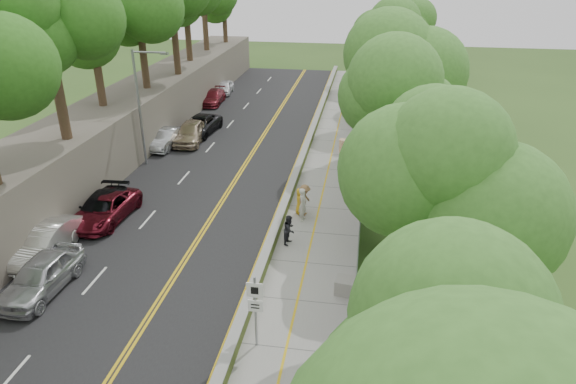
% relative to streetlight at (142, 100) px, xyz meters
% --- Properties ---
extents(ground, '(140.00, 140.00, 0.00)m').
position_rel_streetlight_xyz_m(ground, '(10.46, -14.00, -4.64)').
color(ground, '#33511E').
rests_on(ground, ground).
extents(road, '(11.20, 66.00, 0.04)m').
position_rel_streetlight_xyz_m(road, '(5.06, 1.00, -4.62)').
color(road, black).
rests_on(road, ground).
extents(sidewalk, '(4.20, 66.00, 0.05)m').
position_rel_streetlight_xyz_m(sidewalk, '(13.01, 1.00, -4.61)').
color(sidewalk, gray).
rests_on(sidewalk, ground).
extents(jersey_barrier, '(0.42, 66.00, 0.60)m').
position_rel_streetlight_xyz_m(jersey_barrier, '(10.71, 1.00, -4.34)').
color(jersey_barrier, '#A2CE33').
rests_on(jersey_barrier, ground).
extents(rock_embankment, '(5.00, 66.00, 4.00)m').
position_rel_streetlight_xyz_m(rock_embankment, '(-3.04, 1.00, -2.64)').
color(rock_embankment, '#595147').
rests_on(rock_embankment, ground).
extents(chainlink_fence, '(0.04, 66.00, 2.00)m').
position_rel_streetlight_xyz_m(chainlink_fence, '(15.11, 1.00, -3.64)').
color(chainlink_fence, slate).
rests_on(chainlink_fence, ground).
extents(trees_embankment, '(6.40, 66.00, 13.00)m').
position_rel_streetlight_xyz_m(trees_embankment, '(-2.54, 1.00, 5.86)').
color(trees_embankment, '#34751F').
rests_on(trees_embankment, rock_embankment).
extents(trees_fenceside, '(7.00, 66.00, 14.00)m').
position_rel_streetlight_xyz_m(trees_fenceside, '(17.46, 1.00, 2.36)').
color(trees_fenceside, '#498931').
rests_on(trees_fenceside, ground).
extents(streetlight, '(2.52, 0.22, 8.00)m').
position_rel_streetlight_xyz_m(streetlight, '(0.00, 0.00, 0.00)').
color(streetlight, gray).
rests_on(streetlight, ground).
extents(signpost, '(0.62, 0.09, 3.10)m').
position_rel_streetlight_xyz_m(signpost, '(11.51, -17.02, -2.68)').
color(signpost, gray).
rests_on(signpost, sidewalk).
extents(construction_barrel, '(0.61, 0.61, 1.01)m').
position_rel_streetlight_xyz_m(construction_barrel, '(13.46, 4.50, -4.09)').
color(construction_barrel, orange).
rests_on(construction_barrel, sidewalk).
extents(concrete_block, '(1.16, 0.94, 0.70)m').
position_rel_streetlight_xyz_m(concrete_block, '(14.76, -13.13, -4.24)').
color(concrete_block, gray).
rests_on(concrete_block, sidewalk).
extents(car_0, '(2.03, 4.77, 1.61)m').
position_rel_streetlight_xyz_m(car_0, '(1.46, -15.09, -3.80)').
color(car_0, '#AFB0B4').
rests_on(car_0, road).
extents(car_1, '(1.67, 4.71, 1.55)m').
position_rel_streetlight_xyz_m(car_1, '(-0.14, -12.37, -3.83)').
color(car_1, silver).
rests_on(car_1, road).
extents(car_2, '(2.56, 5.13, 1.40)m').
position_rel_streetlight_xyz_m(car_2, '(1.04, -8.41, -3.90)').
color(car_2, maroon).
rests_on(car_2, road).
extents(car_3, '(2.24, 4.92, 1.40)m').
position_rel_streetlight_xyz_m(car_3, '(0.73, -8.36, -3.90)').
color(car_3, black).
rests_on(car_3, road).
extents(car_4, '(2.28, 4.99, 1.66)m').
position_rel_streetlight_xyz_m(car_4, '(1.46, 4.89, -3.77)').
color(car_4, tan).
rests_on(car_4, road).
extents(car_5, '(1.79, 4.37, 1.41)m').
position_rel_streetlight_xyz_m(car_5, '(-0.01, 3.49, -3.90)').
color(car_5, '#A8ACB0').
rests_on(car_5, road).
extents(car_6, '(2.86, 5.39, 1.44)m').
position_rel_streetlight_xyz_m(car_6, '(1.46, 7.06, -3.88)').
color(car_6, black).
rests_on(car_6, road).
extents(car_7, '(2.11, 4.72, 1.35)m').
position_rel_streetlight_xyz_m(car_7, '(-0.14, 16.21, -3.93)').
color(car_7, maroon).
rests_on(car_7, road).
extents(car_8, '(1.90, 4.00, 1.32)m').
position_rel_streetlight_xyz_m(car_8, '(-0.14, 20.46, -3.94)').
color(car_8, white).
rests_on(car_8, road).
extents(painter_0, '(0.56, 0.81, 1.58)m').
position_rel_streetlight_xyz_m(painter_0, '(11.64, -5.90, -3.80)').
color(painter_0, gold).
rests_on(painter_0, sidewalk).
extents(painter_1, '(0.57, 0.77, 1.93)m').
position_rel_streetlight_xyz_m(painter_1, '(11.91, -6.66, -3.63)').
color(painter_1, silver).
rests_on(painter_1, sidewalk).
extents(painter_2, '(0.77, 0.89, 1.59)m').
position_rel_streetlight_xyz_m(painter_2, '(11.57, -9.29, -3.80)').
color(painter_2, black).
rests_on(painter_2, sidewalk).
extents(painter_3, '(0.96, 1.33, 1.85)m').
position_rel_streetlight_xyz_m(painter_3, '(11.91, -6.00, -3.67)').
color(painter_3, olive).
rests_on(painter_3, sidewalk).
extents(person_far, '(1.17, 0.67, 1.88)m').
position_rel_streetlight_xyz_m(person_far, '(13.96, 10.97, -3.65)').
color(person_far, black).
rests_on(person_far, sidewalk).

